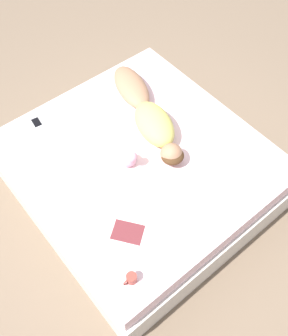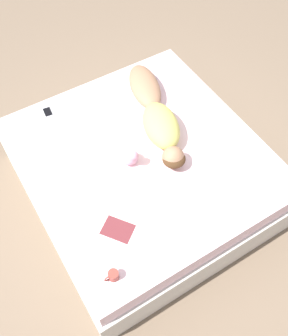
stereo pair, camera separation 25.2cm
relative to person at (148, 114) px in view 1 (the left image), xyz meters
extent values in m
plane|color=#7A6651|center=(0.28, 0.24, -0.65)|extent=(12.00, 12.00, 0.00)
cube|color=beige|center=(0.28, 0.24, -0.46)|extent=(1.97, 2.10, 0.37)
cube|color=silver|center=(0.28, 0.24, -0.19)|extent=(1.91, 2.04, 0.19)
ellipsoid|color=#A37556|center=(-0.11, -0.37, -0.01)|extent=(0.42, 0.64, 0.16)
ellipsoid|color=#D1C660|center=(0.04, 0.14, 0.01)|extent=(0.43, 0.58, 0.21)
ellipsoid|color=#472D19|center=(0.14, 0.49, 0.00)|extent=(0.23, 0.22, 0.10)
sphere|color=#A37556|center=(0.14, 0.47, 0.00)|extent=(0.19, 0.19, 0.19)
cube|color=white|center=(0.61, 0.61, -0.09)|extent=(0.40, 0.42, 0.01)
cube|color=white|center=(0.82, 0.76, -0.09)|extent=(0.40, 0.42, 0.01)
cube|color=maroon|center=(0.82, 0.76, -0.09)|extent=(0.27, 0.28, 0.00)
cylinder|color=#993D33|center=(1.02, 1.06, -0.06)|extent=(0.07, 0.07, 0.08)
cylinder|color=black|center=(1.02, 1.06, -0.02)|extent=(0.06, 0.06, 0.00)
torus|color=#993D33|center=(1.07, 1.06, -0.06)|extent=(0.06, 0.01, 0.06)
cube|color=silver|center=(0.79, -0.62, -0.09)|extent=(0.10, 0.14, 0.01)
cube|color=black|center=(0.79, -0.62, -0.08)|extent=(0.08, 0.11, 0.00)
ellipsoid|color=#DB9EB2|center=(0.43, 0.27, -0.03)|extent=(0.15, 0.13, 0.13)
sphere|color=#DB9EB2|center=(0.43, 0.32, 0.06)|extent=(0.08, 0.08, 0.08)
camera|label=1|loc=(1.54, 1.82, 2.57)|focal=42.00mm
camera|label=2|loc=(1.33, 1.97, 2.57)|focal=42.00mm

